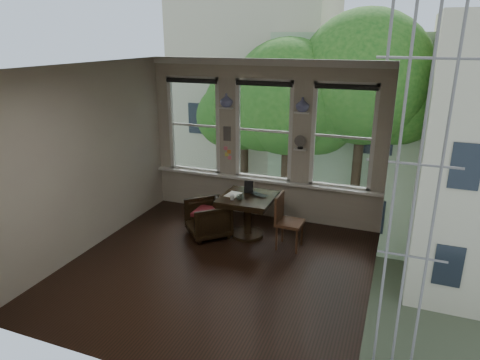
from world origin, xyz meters
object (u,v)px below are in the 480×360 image
at_px(table, 248,216).
at_px(mug, 232,197).
at_px(laptop, 257,196).
at_px(armchair_left, 208,219).
at_px(side_chair_right, 290,222).

bearing_deg(table, mug, -128.12).
xyz_separation_m(laptop, mug, (-0.34, -0.30, 0.03)).
bearing_deg(mug, laptop, 41.28).
relative_size(laptop, mug, 3.65).
bearing_deg(armchair_left, table, 66.32).
relative_size(armchair_left, mug, 7.87).
xyz_separation_m(table, side_chair_right, (0.80, -0.17, 0.09)).
xyz_separation_m(side_chair_right, laptop, (-0.65, 0.22, 0.30)).
bearing_deg(side_chair_right, mug, 95.90).
bearing_deg(table, armchair_left, -160.19).
distance_m(side_chair_right, laptop, 0.75).
xyz_separation_m(side_chair_right, mug, (-1.00, -0.08, 0.33)).
height_order(table, mug, mug).
xyz_separation_m(armchair_left, laptop, (0.81, 0.29, 0.44)).
height_order(table, laptop, laptop).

